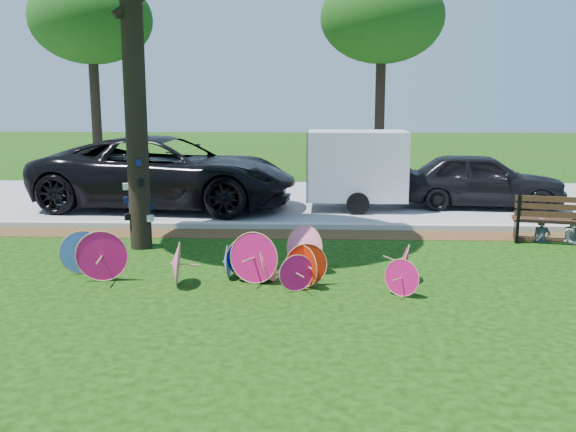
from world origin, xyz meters
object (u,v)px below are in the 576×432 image
at_px(black_van, 166,172).
at_px(cargo_trailer, 357,165).
at_px(parasol_pile, 231,258).
at_px(person_left, 543,219).
at_px(person_right, 576,215).
at_px(park_bench, 560,219).
at_px(dark_pickup, 480,180).

height_order(black_van, cargo_trailer, cargo_trailer).
relative_size(parasol_pile, person_left, 6.23).
xyz_separation_m(black_van, person_right, (9.69, -3.90, -0.39)).
height_order(park_bench, person_right, person_right).
xyz_separation_m(park_bench, person_left, (-0.35, 0.05, -0.02)).
xyz_separation_m(black_van, person_left, (8.99, -3.90, -0.50)).
relative_size(dark_pickup, person_left, 4.55).
bearing_deg(person_left, park_bench, 2.35).
distance_m(dark_pickup, park_bench, 4.40).
xyz_separation_m(dark_pickup, person_right, (0.95, -4.30, -0.17)).
xyz_separation_m(parasol_pile, person_right, (7.01, 3.13, 0.22)).
relative_size(park_bench, person_right, 1.63).
relative_size(dark_pickup, cargo_trailer, 1.72).
height_order(dark_pickup, person_right, dark_pickup).
bearing_deg(parasol_pile, dark_pickup, 50.84).
xyz_separation_m(cargo_trailer, person_left, (3.72, -3.87, -0.73)).
distance_m(cargo_trailer, person_left, 5.42).
height_order(parasol_pile, dark_pickup, dark_pickup).
xyz_separation_m(black_van, dark_pickup, (8.74, 0.40, -0.22)).
relative_size(black_van, park_bench, 3.64).
xyz_separation_m(cargo_trailer, person_right, (4.42, -3.87, -0.62)).
bearing_deg(dark_pickup, cargo_trailer, 102.74).
distance_m(parasol_pile, dark_pickup, 9.59).
bearing_deg(park_bench, person_right, 20.74).
bearing_deg(cargo_trailer, person_left, -45.04).
bearing_deg(park_bench, cargo_trailer, 148.67).
xyz_separation_m(black_van, cargo_trailer, (5.27, -0.03, 0.23)).
bearing_deg(dark_pickup, parasol_pile, 146.45).
bearing_deg(park_bench, parasol_pile, -142.56).
bearing_deg(cargo_trailer, black_van, -179.25).
height_order(cargo_trailer, person_left, cargo_trailer).
bearing_deg(black_van, cargo_trailer, -84.10).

